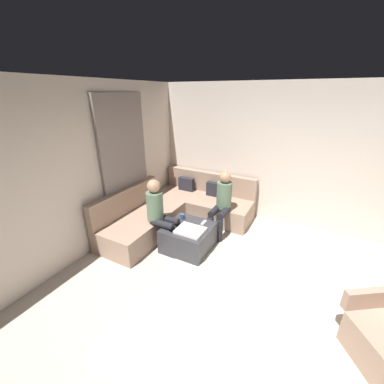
# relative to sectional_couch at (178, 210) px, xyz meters

# --- Properties ---
(ground_plane) EXTENTS (6.00, 6.00, 0.10)m
(ground_plane) POSITION_rel_sectional_couch_xyz_m (2.08, -1.88, -0.33)
(ground_plane) COLOR #B2A899
(wall_back) EXTENTS (6.00, 0.12, 2.70)m
(wall_back) POSITION_rel_sectional_couch_xyz_m (2.08, 1.06, 1.07)
(wall_back) COLOR beige
(wall_back) RESTS_ON ground_plane
(wall_left) EXTENTS (0.12, 6.00, 2.70)m
(wall_left) POSITION_rel_sectional_couch_xyz_m (-0.86, -1.88, 1.07)
(wall_left) COLOR beige
(wall_left) RESTS_ON ground_plane
(curtain_panel) EXTENTS (0.06, 1.10, 2.50)m
(curtain_panel) POSITION_rel_sectional_couch_xyz_m (-0.76, -0.58, 0.97)
(curtain_panel) COLOR gray
(curtain_panel) RESTS_ON ground_plane
(area_rug) EXTENTS (2.60, 2.20, 0.01)m
(area_rug) POSITION_rel_sectional_couch_xyz_m (1.88, -1.78, -0.27)
(area_rug) COLOR beige
(area_rug) RESTS_ON ground_plane
(sectional_couch) EXTENTS (2.10, 2.55, 0.87)m
(sectional_couch) POSITION_rel_sectional_couch_xyz_m (0.00, 0.00, 0.00)
(sectional_couch) COLOR #9E7F6B
(sectional_couch) RESTS_ON ground_plane
(ottoman) EXTENTS (0.76, 0.76, 0.42)m
(ottoman) POSITION_rel_sectional_couch_xyz_m (0.62, -0.69, -0.07)
(ottoman) COLOR #333338
(ottoman) RESTS_ON ground_plane
(folded_blanket) EXTENTS (0.44, 0.36, 0.04)m
(folded_blanket) POSITION_rel_sectional_couch_xyz_m (0.72, -0.81, 0.16)
(folded_blanket) COLOR white
(folded_blanket) RESTS_ON ottoman
(coffee_mug) EXTENTS (0.08, 0.08, 0.10)m
(coffee_mug) POSITION_rel_sectional_couch_xyz_m (0.40, -0.51, 0.19)
(coffee_mug) COLOR #334C72
(coffee_mug) RESTS_ON ottoman
(game_remote) EXTENTS (0.05, 0.15, 0.02)m
(game_remote) POSITION_rel_sectional_couch_xyz_m (0.80, -0.47, 0.15)
(game_remote) COLOR white
(game_remote) RESTS_ON ottoman
(person_on_couch_back) EXTENTS (0.30, 0.60, 1.20)m
(person_on_couch_back) POSITION_rel_sectional_couch_xyz_m (0.92, 0.06, 0.38)
(person_on_couch_back) COLOR black
(person_on_couch_back) RESTS_ON ground_plane
(person_on_couch_side) EXTENTS (0.60, 0.30, 1.20)m
(person_on_couch_side) POSITION_rel_sectional_couch_xyz_m (0.15, -0.83, 0.38)
(person_on_couch_side) COLOR black
(person_on_couch_side) RESTS_ON ground_plane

